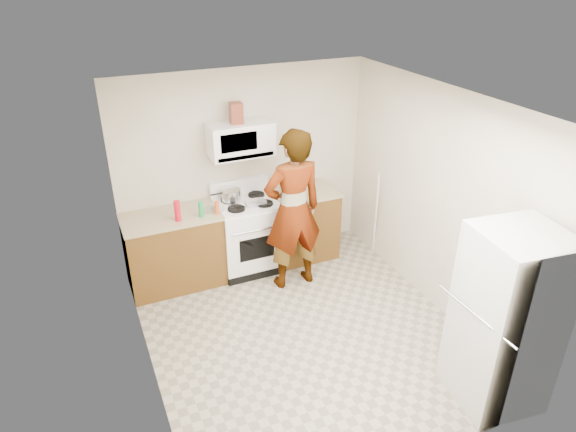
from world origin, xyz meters
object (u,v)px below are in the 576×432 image
gas_range (248,234)px  person (293,211)px  saucepan (231,195)px  fridge (506,320)px  microwave (240,139)px  kettle (291,179)px

gas_range → person: 0.84m
person → saucepan: size_ratio=8.47×
person → fridge: 2.57m
microwave → kettle: microwave is taller
fridge → microwave: bearing=120.0°
person → microwave: bearing=-62.2°
person → saucepan: bearing=-51.7°
kettle → fridge: bearing=-97.8°
saucepan → gas_range: bearing=-31.8°
microwave → saucepan: bearing=-170.7°
microwave → fridge: (1.30, -3.08, -0.85)m
fridge → saucepan: size_ratio=7.27×
kettle → saucepan: 0.86m
saucepan → fridge: bearing=-64.4°
kettle → gas_range: bearing=178.8°
gas_range → kettle: bearing=17.5°
fridge → saucepan: 3.39m
microwave → person: bearing=-61.1°
kettle → saucepan: kettle is taller
person → kettle: person is taller
fridge → kettle: (-0.61, 3.17, 0.19)m
microwave → kettle: 0.96m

